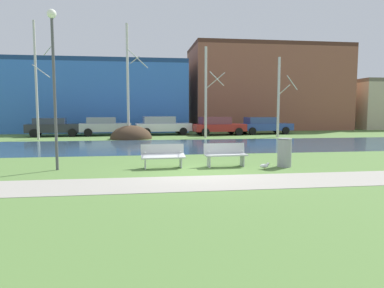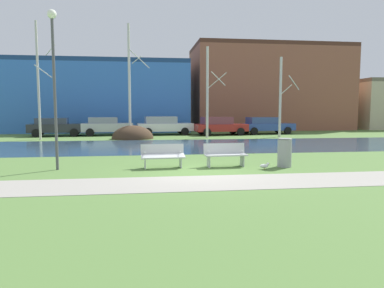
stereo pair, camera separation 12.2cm
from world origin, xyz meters
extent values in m
plane|color=#517538|center=(0.00, 10.00, 0.00)|extent=(120.00, 120.00, 0.00)
cube|color=gray|center=(0.00, -1.73, 0.01)|extent=(60.00, 2.17, 0.01)
cube|color=#2D475B|center=(0.00, 8.98, 0.00)|extent=(80.00, 8.31, 0.01)
ellipsoid|color=#423021|center=(-2.73, 14.53, 0.00)|extent=(3.06, 2.77, 1.97)
cube|color=#B2B5B7|center=(-1.18, 1.03, 0.45)|extent=(1.62, 0.54, 0.15)
cube|color=#B2B5B7|center=(-1.19, 1.31, 0.67)|extent=(1.60, 0.15, 0.40)
cube|color=#B2B5B7|center=(-1.84, 1.07, 0.23)|extent=(0.06, 0.43, 0.45)
cube|color=#B2B5B7|center=(-0.53, 1.12, 0.23)|extent=(0.06, 0.43, 0.45)
cylinder|color=#B2B5B7|center=(-1.84, 1.03, 0.59)|extent=(0.05, 0.28, 0.04)
cylinder|color=#B2B5B7|center=(-0.53, 1.08, 0.59)|extent=(0.05, 0.28, 0.04)
cube|color=#B2B5B7|center=(1.18, 1.03, 0.45)|extent=(1.62, 0.54, 0.05)
cube|color=#B2B5B7|center=(1.17, 1.31, 0.67)|extent=(1.60, 0.15, 0.40)
cube|color=#B2B5B7|center=(0.52, 1.07, 0.23)|extent=(0.06, 0.43, 0.45)
cube|color=#B2B5B7|center=(1.83, 1.12, 0.23)|extent=(0.06, 0.43, 0.45)
cylinder|color=#B2B5B7|center=(0.52, 1.03, 0.59)|extent=(0.05, 0.28, 0.04)
cylinder|color=#B2B5B7|center=(1.83, 1.08, 0.59)|extent=(0.05, 0.28, 0.04)
cylinder|color=gray|center=(3.36, 0.76, 0.54)|extent=(0.52, 0.52, 1.08)
torus|color=#545557|center=(3.36, 0.76, 1.05)|extent=(0.54, 0.54, 0.04)
ellipsoid|color=white|center=(2.42, 0.32, 0.12)|extent=(0.32, 0.14, 0.14)
sphere|color=white|center=(2.57, 0.32, 0.19)|extent=(0.10, 0.10, 0.10)
cone|color=gold|center=(2.62, 0.32, 0.19)|extent=(0.06, 0.03, 0.03)
cylinder|color=gold|center=(2.44, 0.29, 0.05)|extent=(0.01, 0.01, 0.10)
cylinder|color=gold|center=(2.44, 0.35, 0.05)|extent=(0.01, 0.01, 0.10)
cylinder|color=#4C4C51|center=(-4.95, 1.21, 2.64)|extent=(0.10, 0.10, 5.27)
sphere|color=white|center=(-4.95, 1.21, 5.42)|extent=(0.32, 0.32, 0.32)
cylinder|color=beige|center=(-9.24, 14.59, 4.15)|extent=(0.17, 0.17, 8.30)
cylinder|color=beige|center=(-8.47, 15.12, 6.39)|extent=(1.07, 1.53, 0.60)
cylinder|color=beige|center=(-8.73, 14.07, 4.77)|extent=(0.96, 0.94, 0.82)
cylinder|color=beige|center=(-2.90, 14.36, 4.13)|extent=(0.18, 0.18, 8.25)
cylinder|color=beige|center=(-2.36, 14.73, 5.75)|extent=(0.76, 1.07, 0.45)
cylinder|color=beige|center=(-2.14, 13.58, 5.67)|extent=(1.42, 1.38, 1.14)
cylinder|color=beige|center=(2.88, 14.68, 3.41)|extent=(0.19, 0.19, 6.82)
cylinder|color=beige|center=(3.76, 15.28, 4.38)|extent=(1.13, 1.61, 1.09)
cylinder|color=beige|center=(3.58, 13.96, 4.39)|extent=(1.36, 1.32, 0.93)
cylinder|color=beige|center=(8.64, 14.71, 3.09)|extent=(0.20, 0.20, 6.17)
cylinder|color=beige|center=(9.20, 15.09, 3.65)|extent=(0.69, 0.97, 0.85)
cylinder|color=beige|center=(9.40, 13.93, 4.15)|extent=(1.48, 1.44, 1.00)
cube|color=#282B30|center=(-8.89, 17.91, 0.65)|extent=(4.43, 2.18, 0.67)
cube|color=#2F3648|center=(-9.23, 17.88, 1.23)|extent=(2.53, 1.79, 0.48)
cylinder|color=black|center=(-7.57, 18.93, 0.32)|extent=(0.66, 0.28, 0.64)
cylinder|color=black|center=(-7.40, 17.16, 0.32)|extent=(0.66, 0.28, 0.64)
cylinder|color=black|center=(-10.38, 18.66, 0.32)|extent=(0.66, 0.28, 0.64)
cylinder|color=black|center=(-10.21, 16.89, 0.32)|extent=(0.66, 0.28, 0.64)
cube|color=#B2B5BC|center=(-4.93, 18.31, 0.67)|extent=(4.29, 2.23, 0.69)
cube|color=gray|center=(-5.26, 18.28, 1.26)|extent=(2.46, 1.84, 0.50)
cylinder|color=black|center=(-3.66, 19.36, 0.32)|extent=(0.66, 0.28, 0.64)
cylinder|color=black|center=(-3.48, 17.53, 0.32)|extent=(0.66, 0.28, 0.64)
cylinder|color=black|center=(-6.37, 19.10, 0.32)|extent=(0.66, 0.28, 0.64)
cylinder|color=black|center=(-6.20, 17.26, 0.32)|extent=(0.66, 0.28, 0.64)
cube|color=silver|center=(-0.12, 18.32, 0.65)|extent=(4.80, 2.31, 0.66)
cube|color=#949AAC|center=(-0.49, 18.28, 1.27)|extent=(2.75, 1.88, 0.59)
cylinder|color=black|center=(1.31, 19.39, 0.32)|extent=(0.66, 0.28, 0.64)
cylinder|color=black|center=(1.49, 17.54, 0.32)|extent=(0.66, 0.28, 0.64)
cylinder|color=black|center=(-1.74, 19.10, 0.32)|extent=(0.66, 0.28, 0.64)
cylinder|color=black|center=(-1.56, 17.24, 0.32)|extent=(0.66, 0.28, 0.64)
cube|color=maroon|center=(4.52, 17.46, 0.62)|extent=(4.53, 2.31, 0.60)
cube|color=brown|center=(4.17, 17.42, 1.22)|extent=(2.60, 1.90, 0.60)
cylinder|color=black|center=(5.86, 18.54, 0.32)|extent=(0.66, 0.28, 0.64)
cylinder|color=black|center=(6.04, 16.65, 0.32)|extent=(0.66, 0.28, 0.64)
cylinder|color=black|center=(2.99, 18.26, 0.32)|extent=(0.66, 0.28, 0.64)
cylinder|color=black|center=(3.17, 16.37, 0.32)|extent=(0.66, 0.28, 0.64)
cube|color=#2D4793|center=(8.82, 18.16, 0.62)|extent=(4.87, 2.21, 0.60)
cube|color=#32457F|center=(8.44, 18.12, 1.20)|extent=(2.78, 1.80, 0.56)
cylinder|color=black|center=(10.28, 19.19, 0.32)|extent=(0.66, 0.28, 0.64)
cylinder|color=black|center=(10.45, 17.43, 0.32)|extent=(0.66, 0.28, 0.64)
cylinder|color=black|center=(7.18, 18.88, 0.32)|extent=(0.66, 0.28, 0.64)
cylinder|color=black|center=(7.35, 17.13, 0.32)|extent=(0.66, 0.28, 0.64)
cube|color=#3870C6|center=(-6.29, 25.59, 3.21)|extent=(17.41, 9.49, 6.41)
cube|color=navy|center=(-6.29, 25.59, 6.61)|extent=(17.41, 9.49, 0.40)
cube|color=brown|center=(11.64, 25.89, 4.24)|extent=(16.42, 7.95, 8.49)
cube|color=#4E2C21|center=(11.64, 25.89, 8.69)|extent=(16.42, 7.95, 0.40)
camera|label=1|loc=(-1.95, -11.83, 2.16)|focal=33.13mm
camera|label=2|loc=(-1.83, -11.85, 2.16)|focal=33.13mm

